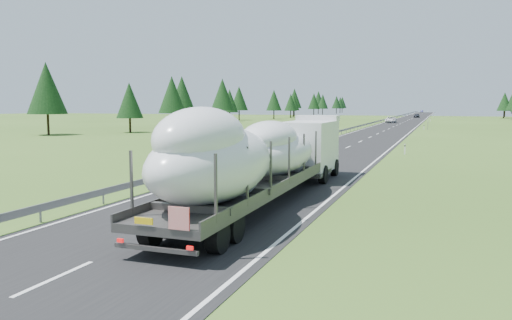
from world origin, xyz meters
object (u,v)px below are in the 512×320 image
(boat_truck, at_px, (262,154))
(distant_car_dark, at_px, (417,116))
(distant_van, at_px, (391,120))
(highway_sign, at_px, (428,120))
(distant_car_blue, at_px, (422,111))

(boat_truck, bearing_deg, distant_car_dark, 90.31)
(boat_truck, distance_m, distant_van, 111.65)
(highway_sign, relative_size, distant_car_dark, 0.62)
(boat_truck, relative_size, distant_car_dark, 5.12)
(distant_van, xyz_separation_m, distant_car_blue, (0.68, 182.96, -0.15))
(boat_truck, xyz_separation_m, distant_van, (-4.70, 111.54, -1.65))
(distant_car_dark, xyz_separation_m, distant_car_blue, (-3.11, 127.73, -0.06))
(distant_car_blue, bearing_deg, boat_truck, -88.29)
(distant_van, bearing_deg, distant_car_dark, 83.82)
(highway_sign, relative_size, distant_car_blue, 0.65)
(highway_sign, height_order, distant_car_blue, highway_sign)
(distant_van, height_order, distant_car_dark, distant_van)
(distant_car_blue, bearing_deg, distant_car_dark, -87.67)
(distant_van, relative_size, distant_car_dark, 1.37)
(distant_van, distance_m, distant_car_blue, 182.96)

